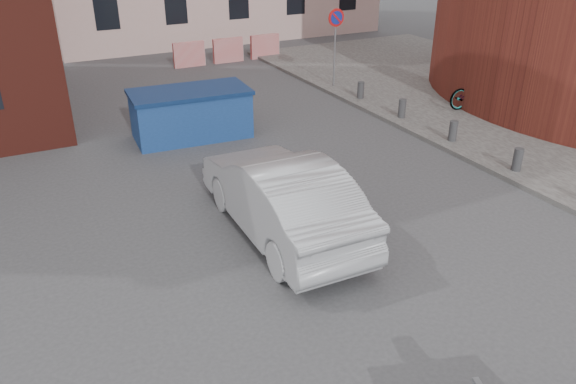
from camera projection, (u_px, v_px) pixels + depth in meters
ground at (325, 264)px, 10.00m from camera, size 120.00×120.00×0.00m
sidewalk at (538, 115)px, 17.28m from camera, size 9.00×24.00×0.12m
no_parking_sign at (336, 31)px, 19.13m from camera, size 0.60×0.09×2.65m
bollards at (453, 131)px, 15.00m from camera, size 0.22×9.02×0.55m
barriers at (228, 50)px, 23.45m from camera, size 4.70×0.18×1.00m
dumpster at (191, 114)px, 15.44m from camera, size 3.30×1.86×1.34m
silver_car at (282, 196)px, 10.68m from camera, size 1.76×4.78×1.56m
bicycle at (476, 91)px, 17.54m from camera, size 2.04×0.80×1.05m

